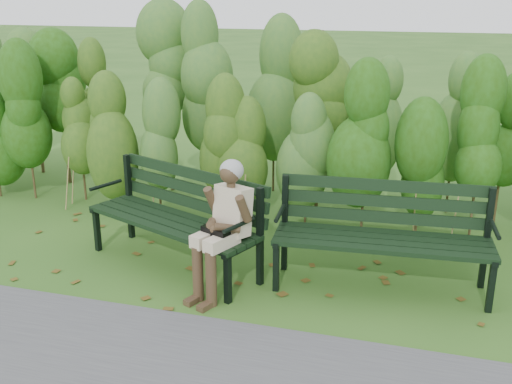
# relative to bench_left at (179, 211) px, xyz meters

# --- Properties ---
(ground) EXTENTS (80.00, 80.00, 0.00)m
(ground) POSITION_rel_bench_left_xyz_m (0.72, -0.04, -0.58)
(ground) COLOR #2E591C
(hedge_band) EXTENTS (11.04, 1.67, 2.42)m
(hedge_band) POSITION_rel_bench_left_xyz_m (0.72, 1.82, 0.68)
(hedge_band) COLOR #47381E
(hedge_band) RESTS_ON ground
(leaf_litter) EXTENTS (5.83, 2.24, 0.01)m
(leaf_litter) POSITION_rel_bench_left_xyz_m (0.61, -0.03, -0.58)
(leaf_litter) COLOR brown
(leaf_litter) RESTS_ON ground
(bench_left) EXTENTS (2.06, 1.34, 0.98)m
(bench_left) POSITION_rel_bench_left_xyz_m (0.00, 0.00, 0.00)
(bench_left) COLOR black
(bench_left) RESTS_ON ground
(bench_right) EXTENTS (2.04, 0.80, 1.00)m
(bench_right) POSITION_rel_bench_left_xyz_m (2.03, 0.09, 0.01)
(bench_right) COLOR black
(bench_right) RESTS_ON ground
(seated_woman) EXTENTS (0.55, 0.74, 1.27)m
(seated_woman) POSITION_rel_bench_left_xyz_m (0.64, -0.47, 0.16)
(seated_woman) COLOR beige
(seated_woman) RESTS_ON ground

